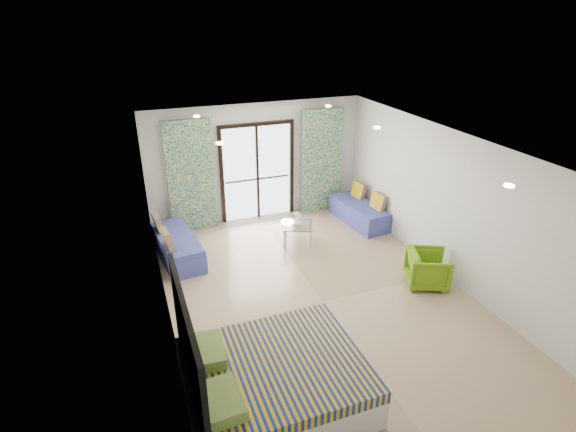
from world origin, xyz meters
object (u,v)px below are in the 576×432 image
object	(u,v)px
bed	(273,381)
coffee_table	(298,226)
armchair	(428,267)
daybed_left	(176,246)
daybed_right	(359,212)

from	to	relation	value
bed	coffee_table	world-z (taller)	bed
coffee_table	armchair	xyz separation A→B (m)	(1.58, -2.33, -0.01)
daybed_left	armchair	world-z (taller)	daybed_left
bed	armchair	distance (m)	3.79
daybed_left	daybed_right	world-z (taller)	daybed_left
daybed_right	coffee_table	size ratio (longest dim) A/B	2.10
bed	coffee_table	distance (m)	4.31
bed	coffee_table	xyz separation A→B (m)	(1.88, 3.88, 0.05)
bed	armchair	size ratio (longest dim) A/B	3.11
daybed_right	coffee_table	world-z (taller)	daybed_right
armchair	daybed_right	bearing A→B (deg)	21.57
coffee_table	daybed_left	bearing A→B (deg)	174.80
bed	daybed_right	world-z (taller)	daybed_right
bed	daybed_left	world-z (taller)	daybed_left
bed	armchair	world-z (taller)	bed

